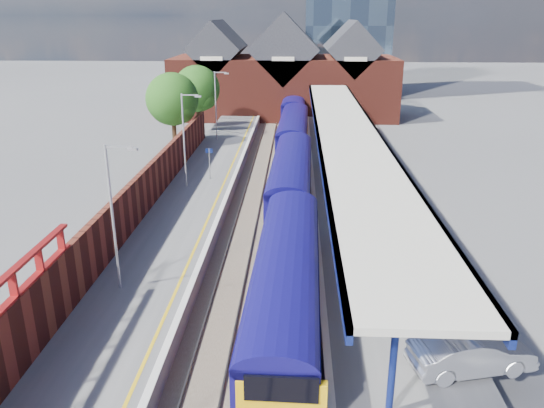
{
  "coord_description": "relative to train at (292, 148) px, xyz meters",
  "views": [
    {
      "loc": [
        1.85,
        -16.22,
        13.3
      ],
      "look_at": [
        0.43,
        13.76,
        2.6
      ],
      "focal_mm": 35.0,
      "sensor_mm": 36.0,
      "label": 1
    }
  ],
  "objects": [
    {
      "name": "parked_car_silver",
      "position": [
        6.83,
        -29.5,
        -0.37
      ],
      "size": [
        4.79,
        2.61,
        1.5
      ],
      "primitive_type": "imported",
      "rotation": [
        0.0,
        0.0,
        1.81
      ],
      "color": "#BCBDC1",
      "rests_on": "right_platform"
    },
    {
      "name": "right_platform",
      "position": [
        4.51,
        -9.92,
        -1.62
      ],
      "size": [
        6.0,
        76.0,
        1.0
      ],
      "primitive_type": "cube",
      "color": "#565659",
      "rests_on": "ground"
    },
    {
      "name": "tree_far",
      "position": [
        -10.84,
        13.98,
        3.23
      ],
      "size": [
        5.2,
        5.2,
        8.1
      ],
      "color": "#382314",
      "rests_on": "ground"
    },
    {
      "name": "lamp_post_c",
      "position": [
        -7.86,
        -7.92,
        2.87
      ],
      "size": [
        1.48,
        0.18,
        7.0
      ],
      "color": "#A5A8AA",
      "rests_on": "left_platform"
    },
    {
      "name": "platform_sign",
      "position": [
        -6.49,
        -5.92,
        0.57
      ],
      "size": [
        0.55,
        0.08,
        2.5
      ],
      "color": "#A5A8AA",
      "rests_on": "left_platform"
    },
    {
      "name": "train",
      "position": [
        0.0,
        0.0,
        0.0
      ],
      "size": [
        3.21,
        65.96,
        3.45
      ],
      "color": "#110C59",
      "rests_on": "ground"
    },
    {
      "name": "parked_car_blue",
      "position": [
        5.71,
        -9.32,
        -0.57
      ],
      "size": [
        4.34,
        3.41,
        1.1
      ],
      "primitive_type": "imported",
      "rotation": [
        0.0,
        0.0,
        1.1
      ],
      "color": "navy",
      "rests_on": "right_platform"
    },
    {
      "name": "coping_right",
      "position": [
        1.66,
        -9.92,
        -1.1
      ],
      "size": [
        0.3,
        76.0,
        0.05
      ],
      "primitive_type": "cube",
      "color": "silver",
      "rests_on": "right_platform"
    },
    {
      "name": "canopy",
      "position": [
        3.99,
        -7.97,
        3.13
      ],
      "size": [
        4.5,
        52.0,
        4.48
      ],
      "color": "navy",
      "rests_on": "right_platform"
    },
    {
      "name": "yellow_line",
      "position": [
        -5.24,
        -9.92,
        -1.12
      ],
      "size": [
        0.14,
        76.0,
        0.01
      ],
      "primitive_type": "cube",
      "color": "yellow",
      "rests_on": "left_platform"
    },
    {
      "name": "station_building",
      "position": [
        -1.49,
        28.08,
        3.33
      ],
      "size": [
        30.0,
        12.12,
        13.78
      ],
      "color": "#5B2018",
      "rests_on": "ground"
    },
    {
      "name": "rails",
      "position": [
        -1.49,
        -9.92,
        -2.0
      ],
      "size": [
        4.51,
        76.0,
        0.14
      ],
      "color": "slate",
      "rests_on": "ground"
    },
    {
      "name": "tree_near",
      "position": [
        -11.84,
        5.98,
        3.23
      ],
      "size": [
        5.2,
        5.2,
        8.1
      ],
      "color": "#382314",
      "rests_on": "ground"
    },
    {
      "name": "lamp_post_b",
      "position": [
        -7.86,
        -23.92,
        2.87
      ],
      "size": [
        1.48,
        0.18,
        7.0
      ],
      "color": "#A5A8AA",
      "rests_on": "left_platform"
    },
    {
      "name": "lamp_post_d",
      "position": [
        -7.86,
        8.08,
        2.87
      ],
      "size": [
        1.48,
        0.18,
        7.0
      ],
      "color": "#A5A8AA",
      "rests_on": "left_platform"
    },
    {
      "name": "left_platform",
      "position": [
        -6.99,
        -9.92,
        -1.62
      ],
      "size": [
        5.0,
        76.0,
        1.0
      ],
      "primitive_type": "cube",
      "color": "#565659",
      "rests_on": "ground"
    },
    {
      "name": "parked_car_dark",
      "position": [
        6.06,
        -17.01,
        -0.56
      ],
      "size": [
        4.18,
        2.9,
        1.12
      ],
      "primitive_type": "imported",
      "rotation": [
        0.0,
        0.0,
        1.19
      ],
      "color": "black",
      "rests_on": "right_platform"
    },
    {
      "name": "coping_left",
      "position": [
        -4.64,
        -9.92,
        -1.1
      ],
      "size": [
        0.3,
        76.0,
        0.05
      ],
      "primitive_type": "cube",
      "color": "silver",
      "rests_on": "left_platform"
    },
    {
      "name": "parked_car_red",
      "position": [
        6.58,
        -24.43,
        -0.42
      ],
      "size": [
        4.45,
        3.13,
        1.41
      ],
      "primitive_type": "imported",
      "rotation": [
        0.0,
        0.0,
        1.97
      ],
      "color": "maroon",
      "rests_on": "right_platform"
    },
    {
      "name": "ballast_bed",
      "position": [
        -1.49,
        -9.92,
        -2.09
      ],
      "size": [
        6.0,
        76.0,
        0.06
      ],
      "primitive_type": "cube",
      "color": "#473D33",
      "rests_on": "ground"
    },
    {
      "name": "ground",
      "position": [
        -1.49,
        0.08,
        -2.12
      ],
      "size": [
        240.0,
        240.0,
        0.0
      ],
      "primitive_type": "plane",
      "color": "#5B5B5E",
      "rests_on": "ground"
    },
    {
      "name": "brick_wall",
      "position": [
        -9.59,
        -16.39,
        0.33
      ],
      "size": [
        0.35,
        50.0,
        3.86
      ],
      "color": "#5B2018",
      "rests_on": "left_platform"
    }
  ]
}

